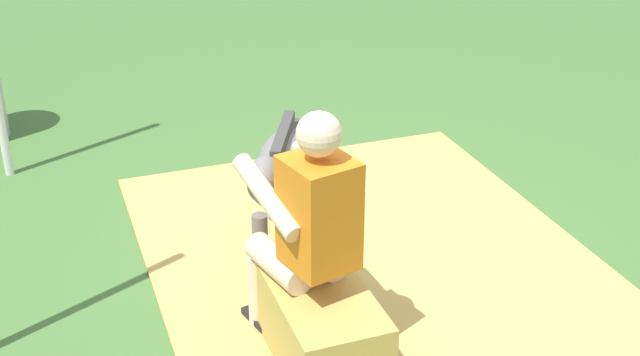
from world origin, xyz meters
TOP-DOWN VIEW (x-y plane):
  - ground_plane at (0.00, 0.00)m, footprint 24.00×24.00m
  - hay_patch at (-0.11, -0.09)m, footprint 3.11×2.49m
  - hay_bale at (-0.87, 0.50)m, footprint 0.74×0.43m
  - person_seated at (-0.71, 0.52)m, footprint 0.71×0.52m
  - pony_standing at (0.19, 0.36)m, footprint 1.25×0.76m

SIDE VIEW (x-z plane):
  - ground_plane at x=0.00m, z-range 0.00..0.00m
  - hay_patch at x=-0.11m, z-range 0.00..0.02m
  - hay_bale at x=-0.87m, z-range 0.00..0.41m
  - pony_standing at x=0.19m, z-range 0.08..0.96m
  - person_seated at x=-0.71m, z-range 0.05..1.34m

